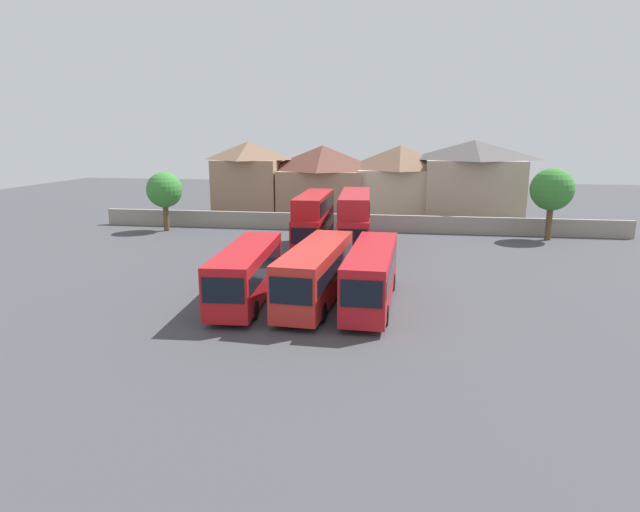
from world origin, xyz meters
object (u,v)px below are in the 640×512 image
Objects in this scene: house_terrace_centre at (323,182)px; house_terrace_right at (399,183)px; bus_1 at (247,271)px; tree_left_of_lot at (164,190)px; bus_5 at (355,218)px; tree_behind_wall at (552,190)px; house_terrace_far_right at (472,181)px; bus_4 at (314,219)px; house_terrace_left at (249,179)px; bus_3 at (371,273)px; bus_2 at (316,270)px.

house_terrace_right reaches higher than house_terrace_centre.
tree_left_of_lot reaches higher than bus_1.
tree_behind_wall is (18.25, 7.73, 2.03)m from bus_5.
tree_behind_wall is at bearing -58.06° from house_terrace_far_right.
house_terrace_centre is 9.20m from house_terrace_right.
bus_4 is 23.40m from tree_behind_wall.
house_terrace_right is at bearing 156.90° from bus_4.
house_terrace_left is 0.93× the size of house_terrace_right.
bus_3 is at bearing 89.62° from bus_1.
bus_1 is at bearing -6.61° from bus_4.
bus_2 is at bearing -129.46° from tree_behind_wall.
bus_1 is 0.96× the size of bus_2.
bus_1 is 1.56× the size of tree_behind_wall.
bus_5 is at bearing -49.90° from house_terrace_left.
tree_behind_wall reaches higher than tree_left_of_lot.
house_terrace_far_right reaches higher than bus_2.
house_terrace_right is at bearing 0.48° from house_terrace_centre.
bus_3 is at bearing 5.29° from bus_5.
house_terrace_centre is (-5.59, 17.56, 1.65)m from bus_5.
house_terrace_left is at bearing -143.59° from bus_5.
house_terrace_far_right is at bearing 149.44° from bus_1.
bus_4 reaches higher than bus_1.
house_terrace_left is at bearing -179.30° from house_terrace_far_right.
bus_1 is at bearing -104.61° from house_terrace_right.
bus_1 is 0.98× the size of bus_3.
house_terrace_left is 18.29m from house_terrace_right.
tree_behind_wall is (23.84, -9.83, 0.39)m from house_terrace_centre.
bus_1 is at bearing -85.01° from bus_3.
house_terrace_centre is at bearing -174.83° from bus_4.
house_terrace_right is at bearing 0.59° from house_terrace_left.
tree_left_of_lot is (-15.70, 22.71, 2.40)m from bus_1.
bus_5 reaches higher than bus_1.
tree_left_of_lot is at bearing -111.58° from bus_5.
bus_1 is 0.97× the size of house_terrace_far_right.
house_terrace_right is (7.24, 17.91, 1.74)m from bus_4.
tree_left_of_lot is at bearing -119.94° from house_terrace_left.
bus_4 is (-6.10, 15.27, 0.80)m from bus_3.
tree_left_of_lot is (-19.95, 22.27, 2.33)m from bus_2.
house_terrace_centre is (9.10, 0.11, -0.22)m from house_terrace_left.
house_terrace_right is (9.20, 0.08, 0.02)m from house_terrace_centre.
bus_4 is (1.52, 15.70, 0.86)m from bus_1.
bus_3 is 32.33m from tree_left_of_lot.
tree_behind_wall is at bearing 109.28° from bus_5.
house_terrace_far_right is (12.90, 33.31, 2.83)m from bus_2.
bus_3 is at bearing 93.89° from bus_2.
bus_1 is at bearing -89.25° from house_terrace_centre.
tree_behind_wall is at bearing -16.43° from house_terrace_left.
house_terrace_far_right is (17.58, 0.22, 0.32)m from house_terrace_centre.
bus_1 is 1.09× the size of house_terrace_right.
bus_1 is at bearing -55.34° from tree_left_of_lot.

